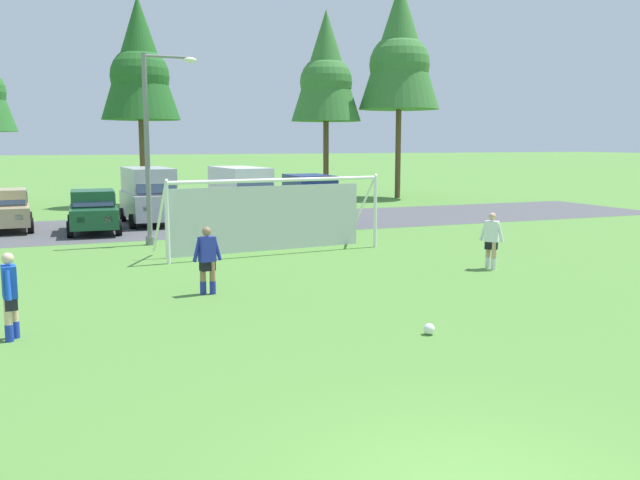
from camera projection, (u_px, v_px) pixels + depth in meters
ground_plane at (187, 263)px, 20.84m from camera, size 400.00×400.00×0.00m
parking_lot_strip at (144, 227)px, 29.57m from camera, size 52.00×8.40×0.01m
soccer_ball at (429, 329)px, 13.02m from camera, size 0.22×0.22×0.22m
soccer_goal at (270, 213)px, 22.83m from camera, size 7.56×2.63×2.57m
player_striker_near at (207, 261)px, 16.41m from camera, size 0.75×0.32×1.64m
player_midfield_center at (10, 296)px, 12.58m from camera, size 0.28×0.74×1.64m
player_defender_far at (491, 241)px, 19.70m from camera, size 0.49×0.66×1.64m
parked_car_slot_far_left at (6, 210)px, 28.36m from camera, size 2.14×4.26×1.72m
parked_car_slot_left at (93, 211)px, 27.78m from camera, size 2.19×4.28×1.72m
parked_car_slot_center_left at (149, 194)px, 30.65m from camera, size 2.32×4.86×2.52m
parked_car_slot_center at (241, 193)px, 31.43m from camera, size 2.44×4.92×2.52m
parked_car_slot_center_right at (310, 198)px, 31.52m from camera, size 2.28×4.67×2.16m
tree_center_back at (139, 62)px, 38.71m from camera, size 4.44×4.44×11.85m
tree_mid_right at (326, 70)px, 43.89m from camera, size 4.52×4.52×12.04m
tree_right_edge at (400, 50)px, 43.96m from camera, size 5.21×5.21×13.90m
street_lamp at (153, 147)px, 24.11m from camera, size 2.00×0.32×6.72m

